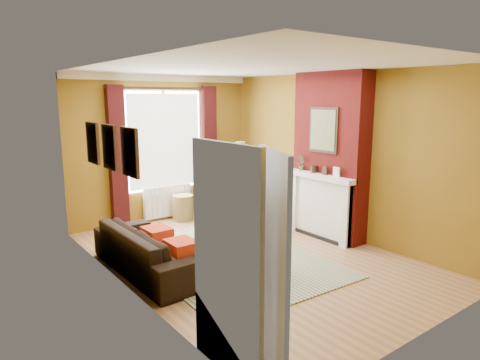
# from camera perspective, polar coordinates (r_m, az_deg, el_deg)

# --- Properties ---
(ground) EXTENTS (5.50, 5.50, 0.00)m
(ground) POSITION_cam_1_polar(r_m,az_deg,el_deg) (6.59, 1.33, -10.20)
(ground) COLOR #906541
(ground) RESTS_ON ground
(room_walls) EXTENTS (3.82, 5.54, 2.83)m
(room_walls) POSITION_cam_1_polar(r_m,az_deg,el_deg) (6.83, 4.17, 2.57)
(room_walls) COLOR #836119
(room_walls) RESTS_ON ground
(striped_rug) EXTENTS (2.49, 3.35, 0.02)m
(striped_rug) POSITION_cam_1_polar(r_m,az_deg,el_deg) (6.49, -1.44, -10.44)
(striped_rug) COLOR #314D87
(striped_rug) RESTS_ON ground
(sofa) EXTENTS (0.87, 2.16, 0.63)m
(sofa) POSITION_cam_1_polar(r_m,az_deg,el_deg) (6.11, -11.79, -9.02)
(sofa) COLOR black
(sofa) RESTS_ON ground
(armchair) EXTENTS (1.36, 1.28, 0.71)m
(armchair) POSITION_cam_1_polar(r_m,az_deg,el_deg) (8.45, -0.79, -2.88)
(armchair) COLOR black
(armchair) RESTS_ON ground
(coffee_table) EXTENTS (0.66, 1.19, 0.38)m
(coffee_table) POSITION_cam_1_polar(r_m,az_deg,el_deg) (6.37, -0.60, -7.67)
(coffee_table) COLOR tan
(coffee_table) RESTS_ON ground
(wicker_stool) EXTENTS (0.49, 0.49, 0.50)m
(wicker_stool) POSITION_cam_1_polar(r_m,az_deg,el_deg) (8.49, -7.60, -3.66)
(wicker_stool) COLOR olive
(wicker_stool) RESTS_ON ground
(floor_lamp) EXTENTS (0.26, 0.26, 1.48)m
(floor_lamp) POSITION_cam_1_polar(r_m,az_deg,el_deg) (8.86, 0.06, 3.11)
(floor_lamp) COLOR black
(floor_lamp) RESTS_ON ground
(book_a) EXTENTS (0.25, 0.28, 0.02)m
(book_a) POSITION_cam_1_polar(r_m,az_deg,el_deg) (6.10, -0.40, -8.00)
(book_a) COLOR #999999
(book_a) RESTS_ON coffee_table
(book_b) EXTENTS (0.32, 0.32, 0.02)m
(book_b) POSITION_cam_1_polar(r_m,az_deg,el_deg) (6.65, -2.53, -6.41)
(book_b) COLOR #999999
(book_b) RESTS_ON coffee_table
(mug) EXTENTS (0.15, 0.15, 0.10)m
(mug) POSITION_cam_1_polar(r_m,az_deg,el_deg) (6.38, 1.68, -6.79)
(mug) COLOR #999999
(mug) RESTS_ON coffee_table
(tv_remote) EXTENTS (0.06, 0.16, 0.02)m
(tv_remote) POSITION_cam_1_polar(r_m,az_deg,el_deg) (6.35, -0.93, -7.24)
(tv_remote) COLOR #29292C
(tv_remote) RESTS_ON coffee_table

